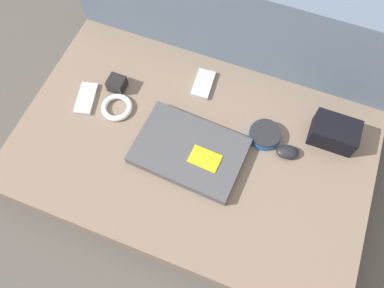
{
  "coord_description": "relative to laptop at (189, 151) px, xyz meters",
  "views": [
    {
      "loc": [
        0.17,
        -0.45,
        1.17
      ],
      "look_at": [
        0.0,
        0.0,
        0.14
      ],
      "focal_mm": 35.0,
      "sensor_mm": 36.0,
      "label": 1
    }
  ],
  "objects": [
    {
      "name": "ground_plane",
      "position": [
        0.0,
        0.02,
        -0.13
      ],
      "size": [
        8.0,
        8.0,
        0.0
      ],
      "primitive_type": "plane",
      "color": "#4C4742"
    },
    {
      "name": "couch_seat",
      "position": [
        0.0,
        0.02,
        -0.08
      ],
      "size": [
        1.09,
        0.68,
        0.12
      ],
      "color": "#7A6656",
      "rests_on": "ground_plane"
    },
    {
      "name": "couch_backrest",
      "position": [
        0.0,
        0.46,
        0.08
      ],
      "size": [
        1.09,
        0.2,
        0.43
      ],
      "color": "slate",
      "rests_on": "ground_plane"
    },
    {
      "name": "laptop",
      "position": [
        0.0,
        0.0,
        0.0
      ],
      "size": [
        0.34,
        0.24,
        0.03
      ],
      "rotation": [
        0.0,
        0.0,
        -0.06
      ],
      "color": "#47474C",
      "rests_on": "couch_seat"
    },
    {
      "name": "computer_mouse",
      "position": [
        0.28,
        0.1,
        -0.0
      ],
      "size": [
        0.08,
        0.06,
        0.03
      ],
      "rotation": [
        0.0,
        0.0,
        0.3
      ],
      "color": "black",
      "rests_on": "couch_seat"
    },
    {
      "name": "speaker_puck",
      "position": [
        0.2,
        0.14,
        -0.0
      ],
      "size": [
        0.1,
        0.1,
        0.03
      ],
      "color": "#1E569E",
      "rests_on": "couch_seat"
    },
    {
      "name": "phone_silver",
      "position": [
        -0.05,
        0.25,
        -0.01
      ],
      "size": [
        0.07,
        0.11,
        0.01
      ],
      "rotation": [
        0.0,
        0.0,
        0.08
      ],
      "color": "#B7B7BC",
      "rests_on": "couch_seat"
    },
    {
      "name": "phone_black",
      "position": [
        -0.38,
        0.06,
        -0.01
      ],
      "size": [
        0.08,
        0.13,
        0.01
      ],
      "rotation": [
        0.0,
        0.0,
        0.25
      ],
      "color": "#B7B7BC",
      "rests_on": "couch_seat"
    },
    {
      "name": "camera_pouch",
      "position": [
        0.39,
        0.21,
        0.02
      ],
      "size": [
        0.14,
        0.09,
        0.08
      ],
      "color": "black",
      "rests_on": "couch_seat"
    },
    {
      "name": "charger_brick",
      "position": [
        -0.31,
        0.14,
        0.01
      ],
      "size": [
        0.05,
        0.05,
        0.04
      ],
      "color": "black",
      "rests_on": "couch_seat"
    },
    {
      "name": "cable_coil",
      "position": [
        -0.27,
        0.06,
        -0.01
      ],
      "size": [
        0.1,
        0.1,
        0.02
      ],
      "color": "white",
      "rests_on": "couch_seat"
    }
  ]
}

